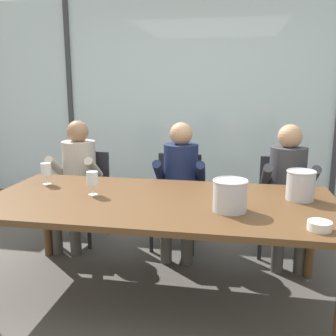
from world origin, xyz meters
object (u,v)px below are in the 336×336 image
(person_navy_polo, at_px, (180,179))
(person_beige_jumper, at_px, (77,174))
(dining_table, at_px, (159,208))
(ice_bucket_primary, at_px, (301,185))
(tasting_bowl, at_px, (319,226))
(ice_bucket_secondary, at_px, (230,195))
(wine_glass_near_bucket, at_px, (46,170))
(wine_glass_by_left_taster, at_px, (92,179))
(person_charcoal_jacket, at_px, (288,184))
(chair_left_of_center, at_px, (178,193))
(chair_center, at_px, (282,198))
(chair_near_curtain, at_px, (86,188))

(person_navy_polo, bearing_deg, person_beige_jumper, 176.44)
(dining_table, height_order, person_navy_polo, person_navy_polo)
(ice_bucket_primary, relative_size, tasting_bowl, 1.57)
(ice_bucket_secondary, bearing_deg, wine_glass_near_bucket, 164.70)
(person_navy_polo, bearing_deg, ice_bucket_primary, -38.80)
(tasting_bowl, height_order, wine_glass_by_left_taster, wine_glass_by_left_taster)
(person_charcoal_jacket, distance_m, ice_bucket_secondary, 1.12)
(chair_left_of_center, xyz_separation_m, chair_center, (0.97, 0.02, 0.00))
(person_charcoal_jacket, xyz_separation_m, wine_glass_near_bucket, (-1.95, -0.60, 0.18))
(chair_left_of_center, height_order, chair_center, same)
(person_charcoal_jacket, distance_m, wine_glass_near_bucket, 2.05)
(dining_table, height_order, ice_bucket_primary, ice_bucket_primary)
(wine_glass_by_left_taster, bearing_deg, chair_near_curtain, 115.90)
(chair_near_curtain, relative_size, person_beige_jumper, 0.73)
(dining_table, distance_m, chair_near_curtain, 1.37)
(chair_left_of_center, height_order, person_charcoal_jacket, person_charcoal_jacket)
(person_navy_polo, bearing_deg, dining_table, -95.11)
(tasting_bowl, bearing_deg, dining_table, 158.07)
(chair_left_of_center, bearing_deg, person_charcoal_jacket, -5.39)
(tasting_bowl, bearing_deg, wine_glass_by_left_taster, 164.02)
(chair_near_curtain, height_order, chair_center, same)
(person_beige_jumper, relative_size, wine_glass_near_bucket, 6.79)
(person_beige_jumper, distance_m, wine_glass_near_bucket, 0.62)
(dining_table, xyz_separation_m, tasting_bowl, (0.99, -0.40, 0.08))
(dining_table, relative_size, person_navy_polo, 2.08)
(dining_table, relative_size, chair_near_curtain, 2.85)
(person_charcoal_jacket, distance_m, tasting_bowl, 1.24)
(chair_left_of_center, height_order, person_navy_polo, person_navy_polo)
(chair_near_curtain, xyz_separation_m, person_charcoal_jacket, (1.93, -0.13, 0.17))
(person_navy_polo, relative_size, wine_glass_by_left_taster, 6.79)
(chair_near_curtain, distance_m, ice_bucket_primary, 2.11)
(wine_glass_near_bucket, bearing_deg, chair_center, 21.17)
(chair_near_curtain, relative_size, wine_glass_by_left_taster, 4.95)
(dining_table, relative_size, wine_glass_near_bucket, 14.10)
(ice_bucket_secondary, bearing_deg, person_navy_polo, 115.13)
(chair_near_curtain, height_order, ice_bucket_secondary, ice_bucket_secondary)
(chair_left_of_center, height_order, wine_glass_by_left_taster, wine_glass_by_left_taster)
(person_navy_polo, xyz_separation_m, person_charcoal_jacket, (0.95, -0.00, 0.00))
(dining_table, bearing_deg, person_beige_jumper, 139.38)
(chair_center, distance_m, person_charcoal_jacket, 0.23)
(tasting_bowl, xyz_separation_m, wine_glass_by_left_taster, (-1.49, 0.43, 0.09))
(chair_left_of_center, height_order, tasting_bowl, chair_left_of_center)
(dining_table, relative_size, person_beige_jumper, 2.08)
(chair_near_curtain, bearing_deg, ice_bucket_secondary, -29.68)
(person_beige_jumper, bearing_deg, person_charcoal_jacket, -1.74)
(wine_glass_near_bucket, bearing_deg, wine_glass_by_left_taster, -24.59)
(dining_table, xyz_separation_m, ice_bucket_secondary, (0.49, -0.15, 0.16))
(dining_table, height_order, chair_near_curtain, chair_near_curtain)
(chair_center, bearing_deg, wine_glass_by_left_taster, -144.56)
(person_beige_jumper, bearing_deg, dining_table, -42.35)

